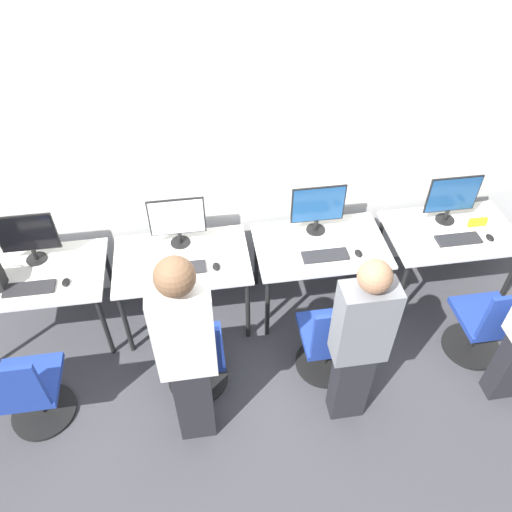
{
  "coord_description": "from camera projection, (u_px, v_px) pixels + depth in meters",
  "views": [
    {
      "loc": [
        -0.41,
        -2.6,
        3.52
      ],
      "look_at": [
        0.0,
        0.14,
        0.86
      ],
      "focal_mm": 35.0,
      "sensor_mm": 36.0,
      "label": 1
    }
  ],
  "objects": [
    {
      "name": "keyboard_far_left",
      "position": [
        29.0,
        288.0,
        3.79
      ],
      "size": [
        0.38,
        0.14,
        0.02
      ],
      "color": "#262628",
      "rests_on": "desk_far_left"
    },
    {
      "name": "mouse_far_left",
      "position": [
        66.0,
        282.0,
        3.82
      ],
      "size": [
        0.06,
        0.09,
        0.03
      ],
      "color": "black",
      "rests_on": "desk_far_left"
    },
    {
      "name": "monitor_far_left",
      "position": [
        27.0,
        236.0,
        3.86
      ],
      "size": [
        0.45,
        0.17,
        0.45
      ],
      "color": "black",
      "rests_on": "desk_far_left"
    },
    {
      "name": "monitor_left",
      "position": [
        177.0,
        220.0,
        4.0
      ],
      "size": [
        0.45,
        0.17,
        0.45
      ],
      "color": "black",
      "rests_on": "desk_left"
    },
    {
      "name": "monitor_far_right",
      "position": [
        452.0,
        197.0,
        4.22
      ],
      "size": [
        0.45,
        0.17,
        0.45
      ],
      "color": "black",
      "rests_on": "desk_far_right"
    },
    {
      "name": "keyboard_left",
      "position": [
        182.0,
        268.0,
        3.94
      ],
      "size": [
        0.38,
        0.14,
        0.02
      ],
      "color": "#262628",
      "rests_on": "desk_left"
    },
    {
      "name": "wall_back",
      "position": [
        243.0,
        148.0,
        3.96
      ],
      "size": [
        12.0,
        0.05,
        2.8
      ],
      "color": "silver",
      "rests_on": "ground_plane"
    },
    {
      "name": "keyboard_far_right",
      "position": [
        458.0,
        239.0,
        4.19
      ],
      "size": [
        0.38,
        0.14,
        0.02
      ],
      "color": "#262628",
      "rests_on": "desk_far_right"
    },
    {
      "name": "placard_far_right",
      "position": [
        478.0,
        222.0,
        4.31
      ],
      "size": [
        0.16,
        0.03,
        0.08
      ],
      "color": "yellow",
      "rests_on": "desk_far_right"
    },
    {
      "name": "office_chair_right",
      "position": [
        330.0,
        343.0,
        3.87
      ],
      "size": [
        0.48,
        0.48,
        0.88
      ],
      "color": "black",
      "rests_on": "ground_plane"
    },
    {
      "name": "keyboard_right",
      "position": [
        325.0,
        256.0,
        4.05
      ],
      "size": [
        0.38,
        0.14,
        0.02
      ],
      "color": "#262628",
      "rests_on": "desk_right"
    },
    {
      "name": "mouse_far_right",
      "position": [
        490.0,
        238.0,
        4.2
      ],
      "size": [
        0.06,
        0.09,
        0.03
      ],
      "color": "black",
      "rests_on": "desk_far_right"
    },
    {
      "name": "office_chair_left",
      "position": [
        195.0,
        359.0,
        3.76
      ],
      "size": [
        0.48,
        0.48,
        0.88
      ],
      "color": "black",
      "rests_on": "ground_plane"
    },
    {
      "name": "desk_left",
      "position": [
        182.0,
        266.0,
        4.09
      ],
      "size": [
        1.09,
        0.71,
        0.71
      ],
      "color": "silver",
      "rests_on": "ground_plane"
    },
    {
      "name": "desk_far_right",
      "position": [
        449.0,
        238.0,
        4.34
      ],
      "size": [
        1.09,
        0.71,
        0.71
      ],
      "color": "silver",
      "rests_on": "ground_plane"
    },
    {
      "name": "person_right",
      "position": [
        359.0,
        342.0,
        3.27
      ],
      "size": [
        0.36,
        0.21,
        1.57
      ],
      "color": "#232328",
      "rests_on": "ground_plane"
    },
    {
      "name": "ground_plane",
      "position": [
        258.0,
        339.0,
        4.34
      ],
      "size": [
        20.0,
        20.0,
        0.0
      ],
      "primitive_type": "plane",
      "color": "#3D3D42"
    },
    {
      "name": "desk_far_left",
      "position": [
        37.0,
        281.0,
        3.96
      ],
      "size": [
        1.09,
        0.71,
        0.71
      ],
      "color": "silver",
      "rests_on": "ground_plane"
    },
    {
      "name": "office_chair_far_right",
      "position": [
        486.0,
        326.0,
        3.99
      ],
      "size": [
        0.48,
        0.48,
        0.88
      ],
      "color": "black",
      "rests_on": "ground_plane"
    },
    {
      "name": "office_chair_far_left",
      "position": [
        29.0,
        394.0,
        3.55
      ],
      "size": [
        0.48,
        0.48,
        0.88
      ],
      "color": "black",
      "rests_on": "ground_plane"
    },
    {
      "name": "person_left",
      "position": [
        187.0,
        352.0,
        3.07
      ],
      "size": [
        0.36,
        0.23,
        1.75
      ],
      "color": "#232328",
      "rests_on": "ground_plane"
    },
    {
      "name": "desk_right",
      "position": [
        320.0,
        251.0,
        4.21
      ],
      "size": [
        1.09,
        0.71,
        0.71
      ],
      "color": "silver",
      "rests_on": "ground_plane"
    },
    {
      "name": "mouse_left",
      "position": [
        216.0,
        266.0,
        3.95
      ],
      "size": [
        0.06,
        0.09,
        0.03
      ],
      "color": "black",
      "rests_on": "desk_left"
    },
    {
      "name": "mouse_right",
      "position": [
        358.0,
        253.0,
        4.06
      ],
      "size": [
        0.06,
        0.09,
        0.03
      ],
      "color": "black",
      "rests_on": "desk_right"
    },
    {
      "name": "monitor_right",
      "position": [
        318.0,
        207.0,
        4.12
      ],
      "size": [
        0.45,
        0.17,
        0.45
      ],
      "color": "black",
      "rests_on": "desk_right"
    }
  ]
}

